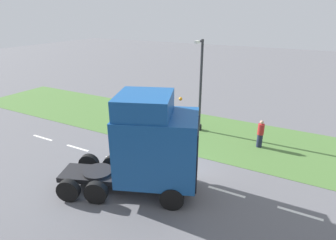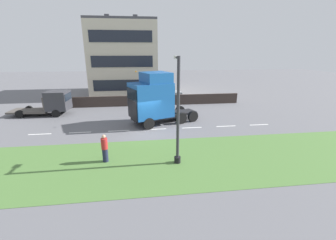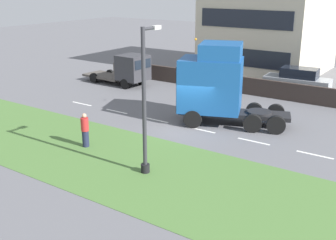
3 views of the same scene
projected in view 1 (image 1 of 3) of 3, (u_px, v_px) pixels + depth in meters
ground_plane at (179, 178)px, 14.40m from camera, size 120.00×120.00×0.00m
grass_verge at (218, 135)px, 19.32m from camera, size 7.00×44.00×0.01m
lane_markings at (167, 174)px, 14.71m from camera, size 0.16×21.00×0.00m
lorry_cab at (152, 146)px, 12.53m from camera, size 4.69×6.72×4.89m
lamp_post at (200, 92)px, 19.16m from camera, size 1.31×0.39×6.33m
pedestrian at (260, 134)px, 17.39m from camera, size 0.39×0.39×1.78m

